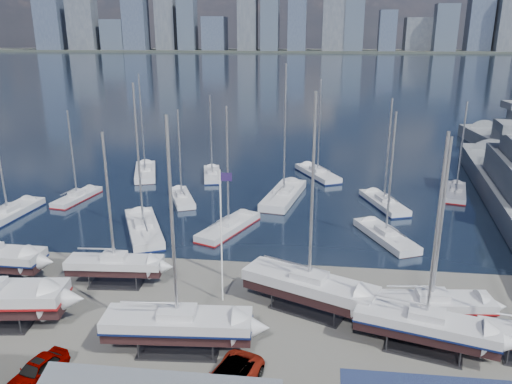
# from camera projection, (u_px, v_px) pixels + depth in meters

# --- Properties ---
(ground) EXTENTS (1400.00, 1400.00, 0.00)m
(ground) POSITION_uv_depth(u_px,v_px,m) (211.00, 317.00, 38.63)
(ground) COLOR #605E59
(ground) RESTS_ON ground
(water) EXTENTS (1400.00, 600.00, 0.40)m
(water) POSITION_uv_depth(u_px,v_px,m) (304.00, 67.00, 332.05)
(water) COLOR #1A2B3D
(water) RESTS_ON ground
(far_shore) EXTENTS (1400.00, 80.00, 2.20)m
(far_shore) POSITION_uv_depth(u_px,v_px,m) (310.00, 51.00, 577.72)
(far_shore) COLOR #2D332D
(far_shore) RESTS_ON ground
(skyline) EXTENTS (639.14, 43.80, 107.69)m
(skyline) POSITION_uv_depth(u_px,v_px,m) (304.00, 16.00, 561.14)
(skyline) COLOR #475166
(skyline) RESTS_ON far_shore
(sailboat_cradle_2) EXTENTS (8.30, 2.81, 13.54)m
(sailboat_cradle_2) POSITION_uv_depth(u_px,v_px,m) (115.00, 265.00, 43.00)
(sailboat_cradle_2) COLOR #2D2D33
(sailboat_cradle_2) RESTS_ON ground
(sailboat_cradle_3) EXTENTS (10.33, 3.53, 16.39)m
(sailboat_cradle_3) POSITION_uv_depth(u_px,v_px,m) (178.00, 324.00, 33.91)
(sailboat_cradle_3) COLOR #2D2D33
(sailboat_cradle_3) RESTS_ON ground
(sailboat_cradle_4) EXTENTS (10.87, 7.05, 17.19)m
(sailboat_cradle_4) POSITION_uv_depth(u_px,v_px,m) (309.00, 286.00, 38.88)
(sailboat_cradle_4) COLOR #2D2D33
(sailboat_cradle_4) RESTS_ON ground
(sailboat_cradle_5) EXTENTS (9.86, 5.20, 15.39)m
(sailboat_cradle_5) POSITION_uv_depth(u_px,v_px,m) (426.00, 325.00, 33.89)
(sailboat_cradle_5) COLOR #2D2D33
(sailboat_cradle_5) RESTS_ON ground
(sailboat_cradle_6) EXTENTS (9.12, 3.37, 14.52)m
(sailboat_cradle_6) POSITION_uv_depth(u_px,v_px,m) (431.00, 305.00, 36.51)
(sailboat_cradle_6) COLOR #2D2D33
(sailboat_cradle_6) RESTS_ON ground
(sailboat_moored_0) EXTENTS (3.87, 10.85, 15.90)m
(sailboat_moored_0) POSITION_uv_depth(u_px,v_px,m) (8.00, 215.00, 59.29)
(sailboat_moored_0) COLOR black
(sailboat_moored_0) RESTS_ON water
(sailboat_moored_1) EXTENTS (3.75, 8.55, 12.36)m
(sailboat_moored_1) POSITION_uv_depth(u_px,v_px,m) (77.00, 198.00, 65.64)
(sailboat_moored_1) COLOR black
(sailboat_moored_1) RESTS_ON water
(sailboat_moored_2) EXTENTS (6.07, 11.06, 16.09)m
(sailboat_moored_2) POSITION_uv_depth(u_px,v_px,m) (145.00, 173.00, 77.04)
(sailboat_moored_2) COLOR black
(sailboat_moored_2) RESTS_ON water
(sailboat_moored_3) EXTENTS (7.68, 11.67, 17.03)m
(sailboat_moored_3) POSITION_uv_depth(u_px,v_px,m) (144.00, 231.00, 54.70)
(sailboat_moored_3) COLOR black
(sailboat_moored_3) RESTS_ON water
(sailboat_moored_4) EXTENTS (5.40, 8.54, 12.53)m
(sailboat_moored_4) POSITION_uv_depth(u_px,v_px,m) (182.00, 199.00, 65.29)
(sailboat_moored_4) COLOR black
(sailboat_moored_4) RESTS_ON water
(sailboat_moored_5) EXTENTS (4.32, 9.04, 13.03)m
(sailboat_moored_5) POSITION_uv_depth(u_px,v_px,m) (212.00, 175.00, 76.00)
(sailboat_moored_5) COLOR black
(sailboat_moored_5) RESTS_ON water
(sailboat_moored_6) EXTENTS (6.24, 9.98, 14.48)m
(sailboat_moored_6) POSITION_uv_depth(u_px,v_px,m) (229.00, 228.00, 55.38)
(sailboat_moored_6) COLOR black
(sailboat_moored_6) RESTS_ON water
(sailboat_moored_7) EXTENTS (5.67, 12.55, 18.31)m
(sailboat_moored_7) POSITION_uv_depth(u_px,v_px,m) (284.00, 197.00, 65.88)
(sailboat_moored_7) COLOR black
(sailboat_moored_7) RESTS_ON water
(sailboat_moored_8) EXTENTS (7.29, 10.48, 15.40)m
(sailboat_moored_8) POSITION_uv_depth(u_px,v_px,m) (317.00, 175.00, 76.41)
(sailboat_moored_8) COLOR black
(sailboat_moored_8) RESTS_ON water
(sailboat_moored_9) EXTENTS (6.25, 9.72, 14.28)m
(sailboat_moored_9) POSITION_uv_depth(u_px,v_px,m) (386.00, 237.00, 52.94)
(sailboat_moored_9) COLOR black
(sailboat_moored_9) RESTS_ON water
(sailboat_moored_10) EXTENTS (5.61, 9.89, 14.26)m
(sailboat_moored_10) POSITION_uv_depth(u_px,v_px,m) (384.00, 204.00, 63.26)
(sailboat_moored_10) COLOR black
(sailboat_moored_10) RESTS_ON water
(sailboat_moored_11) EXTENTS (4.63, 9.19, 13.23)m
(sailboat_moored_11) POSITION_uv_depth(u_px,v_px,m) (456.00, 193.00, 67.49)
(sailboat_moored_11) COLOR black
(sailboat_moored_11) RESTS_ON water
(car_a) EXTENTS (2.86, 4.63, 1.47)m
(car_a) POSITION_uv_depth(u_px,v_px,m) (37.00, 370.00, 31.41)
(car_a) COLOR gray
(car_a) RESTS_ON ground
(car_c) EXTENTS (4.36, 6.18, 1.57)m
(car_c) POSITION_uv_depth(u_px,v_px,m) (228.00, 380.00, 30.40)
(car_c) COLOR gray
(car_c) RESTS_ON ground
(flagpole) EXTENTS (0.99, 0.12, 11.14)m
(flagpole) POSITION_uv_depth(u_px,v_px,m) (222.00, 228.00, 39.14)
(flagpole) COLOR white
(flagpole) RESTS_ON ground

